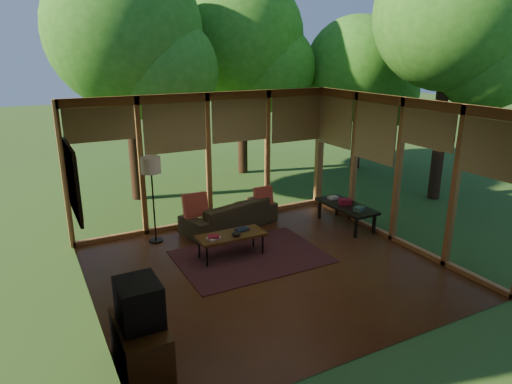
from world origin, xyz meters
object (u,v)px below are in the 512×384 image
media_cabinet (141,346)px  television (139,303)px  side_console (346,207)px  floor_lamp (151,170)px  coffee_table (231,236)px  sofa (230,214)px

media_cabinet → television: bearing=0.0°
television → side_console: 5.47m
floor_lamp → coffee_table: floor_lamp is taller
sofa → television: size_ratio=3.63×
media_cabinet → coffee_table: bearing=46.0°
television → floor_lamp: size_ratio=0.33×
sofa → side_console: size_ratio=1.43×
sofa → television: (-2.68, -3.49, 0.56)m
sofa → floor_lamp: bearing=-14.5°
media_cabinet → television: size_ratio=1.82×
coffee_table → side_console: bearing=5.4°
media_cabinet → television: 0.55m
sofa → coffee_table: size_ratio=1.66×
television → side_console: television is taller
sofa → floor_lamp: floor_lamp is taller
sofa → television: television is taller
sofa → media_cabinet: size_ratio=2.00×
television → coffee_table: size_ratio=0.46×
sofa → coffee_table: (-0.55, -1.27, 0.10)m
television → side_console: (4.85, 2.49, -0.44)m
side_console → floor_lamp: bearing=164.5°
sofa → television: bearing=38.8°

